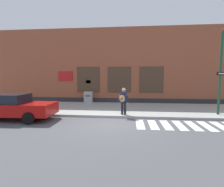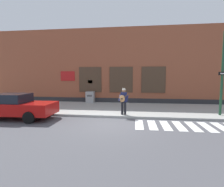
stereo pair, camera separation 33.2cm
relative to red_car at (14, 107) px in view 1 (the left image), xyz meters
name	(u,v)px [view 1 (the left image)]	position (x,y,z in m)	size (l,w,h in m)	color
ground_plane	(111,124)	(5.83, -0.46, -0.77)	(160.00, 160.00, 0.00)	#4C4C51
sidewalk	(117,109)	(5.83, 3.83, -0.70)	(28.00, 5.65, 0.14)	#9E9E99
building_backdrop	(121,67)	(5.83, 8.66, 2.74)	(28.00, 4.06, 7.03)	brown
crosswalk	(186,126)	(9.76, -0.29, -0.76)	(5.20, 1.90, 0.01)	silver
red_car	(14,107)	(0.00, 0.00, 0.00)	(4.64, 2.07, 1.53)	#B20F0C
busker	(123,100)	(6.40, 1.44, 0.32)	(0.71, 0.55, 1.69)	black
utility_box	(89,97)	(3.00, 6.21, -0.11)	(0.75, 0.67, 1.04)	#9E9E9E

